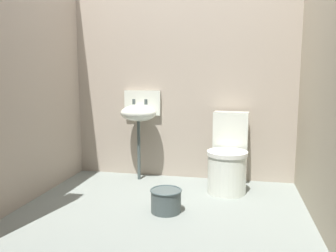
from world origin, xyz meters
TOP-DOWN VIEW (x-y plane):
  - ground_plane at (0.00, 0.00)m, footprint 2.88×2.41m
  - wall_back at (0.00, 1.06)m, footprint 2.88×0.10m
  - wall_left at (-1.29, 0.10)m, footprint 0.10×2.21m
  - wall_right at (1.29, 0.10)m, footprint 0.10×2.21m
  - toilet_near_wall at (0.54, 0.65)m, footprint 0.43×0.62m
  - sink at (-0.45, 0.84)m, footprint 0.42×0.34m
  - bucket at (0.04, -0.04)m, footprint 0.27×0.27m

SIDE VIEW (x-z plane):
  - ground_plane at x=0.00m, z-range -0.08..0.00m
  - bucket at x=0.04m, z-range 0.00..0.20m
  - toilet_near_wall at x=0.54m, z-range -0.07..0.71m
  - sink at x=-0.45m, z-range 0.26..1.25m
  - wall_back at x=0.00m, z-range 0.00..2.49m
  - wall_left at x=-1.29m, z-range 0.00..2.49m
  - wall_right at x=1.29m, z-range 0.00..2.49m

